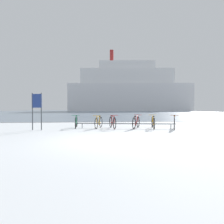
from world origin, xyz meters
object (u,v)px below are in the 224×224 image
object	(u,v)px
bicycle_1	(99,122)
bicycle_5	(174,123)
bicycle_4	(153,122)
bicycle_2	(113,122)
info_sign	(37,105)
ferry_ship	(129,91)
bicycle_0	(76,122)
bicycle_3	(136,122)

from	to	relation	value
bicycle_1	bicycle_5	bearing A→B (deg)	-11.06
bicycle_1	bicycle_4	distance (m)	3.24
bicycle_2	info_sign	distance (m)	4.38
ferry_ship	info_sign	bearing A→B (deg)	-103.34
info_sign	bicycle_0	bearing A→B (deg)	29.41
bicycle_1	bicycle_3	xyz separation A→B (m)	(2.21, -0.38, 0.01)
bicycle_0	ferry_ship	bearing A→B (deg)	77.92
bicycle_0	info_sign	size ratio (longest dim) A/B	0.82
bicycle_2	bicycle_5	xyz separation A→B (m)	(3.53, -0.71, 0.01)
bicycle_5	info_sign	world-z (taller)	info_sign
bicycle_1	info_sign	world-z (taller)	info_sign
info_sign	bicycle_2	bearing A→B (deg)	9.11
bicycle_0	bicycle_4	xyz separation A→B (m)	(4.57, -0.82, 0.01)
bicycle_2	ferry_ship	bearing A→B (deg)	79.57
bicycle_4	bicycle_5	bearing A→B (deg)	-17.17
bicycle_5	bicycle_3	bearing A→B (deg)	167.72
bicycle_2	info_sign	bearing A→B (deg)	-170.89
bicycle_4	info_sign	bearing A→B (deg)	-177.21
bicycle_0	bicycle_1	world-z (taller)	bicycle_0
bicycle_5	bicycle_1	bearing A→B (deg)	168.94
bicycle_0	bicycle_2	size ratio (longest dim) A/B	0.95
bicycle_3	info_sign	distance (m)	5.70
bicycle_0	bicycle_3	world-z (taller)	bicycle_3
bicycle_5	ferry_ship	xyz separation A→B (m)	(10.54, 77.12, 8.77)
info_sign	bicycle_1	bearing A→B (deg)	13.57
ferry_ship	bicycle_1	bearing A→B (deg)	-101.05
bicycle_0	bicycle_3	xyz separation A→B (m)	(3.57, -0.71, 0.01)
bicycle_0	info_sign	distance (m)	2.53
bicycle_1	bicycle_2	xyz separation A→B (m)	(0.83, -0.14, 0.01)
info_sign	bicycle_3	bearing A→B (deg)	4.43
bicycle_3	bicycle_0	bearing A→B (deg)	168.83
bicycle_2	bicycle_0	bearing A→B (deg)	168.05
bicycle_3	info_sign	world-z (taller)	info_sign
bicycle_5	bicycle_4	bearing A→B (deg)	162.83
bicycle_5	info_sign	distance (m)	7.80
bicycle_3	ferry_ship	xyz separation A→B (m)	(12.68, 76.66, 8.78)
bicycle_1	bicycle_0	bearing A→B (deg)	166.75
bicycle_1	bicycle_4	bearing A→B (deg)	-8.79
bicycle_2	bicycle_4	distance (m)	2.40
bicycle_2	ferry_ship	xyz separation A→B (m)	(14.07, 76.42, 8.78)
bicycle_4	ferry_ship	distance (m)	78.15
bicycle_5	info_sign	xyz separation A→B (m)	(-7.73, 0.03, 1.01)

